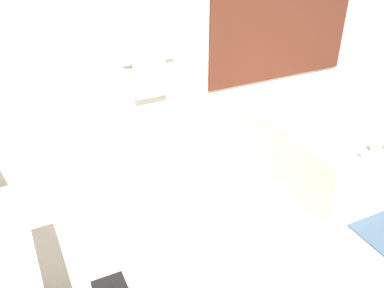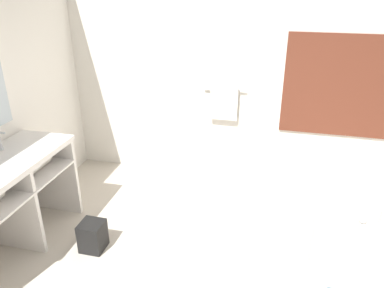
{
  "view_description": "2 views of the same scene",
  "coord_description": "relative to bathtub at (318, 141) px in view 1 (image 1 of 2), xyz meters",
  "views": [
    {
      "loc": [
        -1.56,
        -1.41,
        2.51
      ],
      "look_at": [
        -0.4,
        1.03,
        0.88
      ],
      "focal_mm": 40.0,
      "sensor_mm": 36.0,
      "label": 1
    },
    {
      "loc": [
        0.34,
        -1.96,
        2.32
      ],
      "look_at": [
        -0.41,
        1.03,
        0.94
      ],
      "focal_mm": 35.0,
      "sensor_mm": 36.0,
      "label": 2
    }
  ],
  "objects": [
    {
      "name": "bathtub",
      "position": [
        0.0,
        0.0,
        0.0
      ],
      "size": [
        0.99,
        1.58,
        0.67
      ],
      "color": "silver",
      "rests_on": "ground_plane"
    },
    {
      "name": "wall_back_with_blinds",
      "position": [
        -1.15,
        0.83,
        1.04
      ],
      "size": [
        7.4,
        0.13,
        2.7
      ],
      "color": "white",
      "rests_on": "ground_plane"
    }
  ]
}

